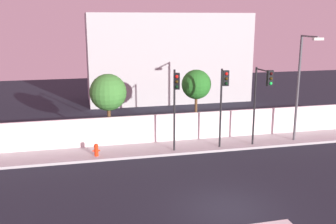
% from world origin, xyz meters
% --- Properties ---
extents(ground_plane, '(80.00, 80.00, 0.00)m').
position_xyz_m(ground_plane, '(0.00, 0.00, 0.00)').
color(ground_plane, '#1F232D').
extents(sidewalk, '(36.00, 2.40, 0.15)m').
position_xyz_m(sidewalk, '(0.00, 8.20, 0.07)').
color(sidewalk, '#ACACAC').
rests_on(sidewalk, ground).
extents(perimeter_wall, '(36.00, 0.18, 1.80)m').
position_xyz_m(perimeter_wall, '(0.00, 9.49, 1.05)').
color(perimeter_wall, silver).
rests_on(perimeter_wall, sidewalk).
extents(traffic_light_left, '(0.36, 1.10, 4.89)m').
position_xyz_m(traffic_light_left, '(2.42, 7.10, 3.69)').
color(traffic_light_left, black).
rests_on(traffic_light_left, sidewalk).
extents(traffic_light_center, '(0.49, 1.72, 4.92)m').
position_xyz_m(traffic_light_center, '(-0.60, 6.77, 3.75)').
color(traffic_light_center, black).
rests_on(traffic_light_center, sidewalk).
extents(traffic_light_right, '(0.35, 1.86, 4.93)m').
position_xyz_m(traffic_light_right, '(4.73, 6.70, 3.76)').
color(traffic_light_right, black).
rests_on(traffic_light_right, sidewalk).
extents(street_lamp_curbside, '(0.62, 2.17, 6.81)m').
position_xyz_m(street_lamp_curbside, '(7.71, 7.46, 4.20)').
color(street_lamp_curbside, '#4C4C51').
rests_on(street_lamp_curbside, sidewalk).
extents(fire_hydrant, '(0.44, 0.26, 0.75)m').
position_xyz_m(fire_hydrant, '(-5.13, 7.61, 0.55)').
color(fire_hydrant, red).
rests_on(fire_hydrant, sidewalk).
extents(roadside_tree_leftmost, '(2.40, 2.40, 4.50)m').
position_xyz_m(roadside_tree_leftmost, '(-4.09, 10.78, 3.28)').
color(roadside_tree_leftmost, brown).
rests_on(roadside_tree_leftmost, ground).
extents(roadside_tree_midleft, '(2.02, 2.02, 4.60)m').
position_xyz_m(roadside_tree_midleft, '(1.89, 10.78, 3.56)').
color(roadside_tree_midleft, brown).
rests_on(roadside_tree_midleft, ground).
extents(low_building_distant, '(15.64, 6.00, 8.49)m').
position_xyz_m(low_building_distant, '(2.83, 23.49, 4.25)').
color(low_building_distant, '#B1B1B1').
rests_on(low_building_distant, ground).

